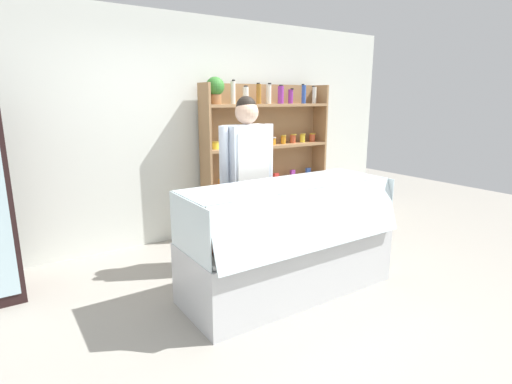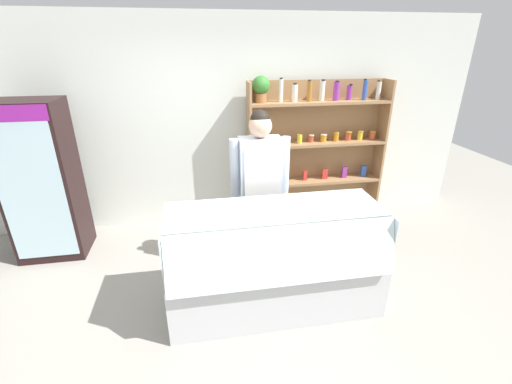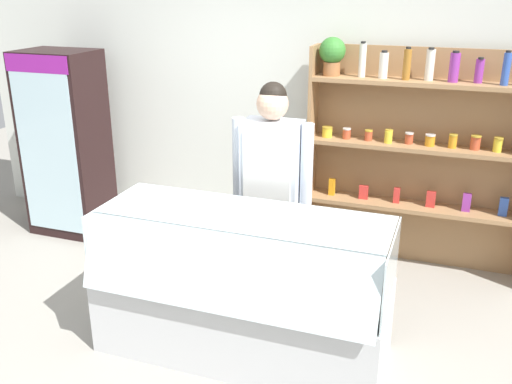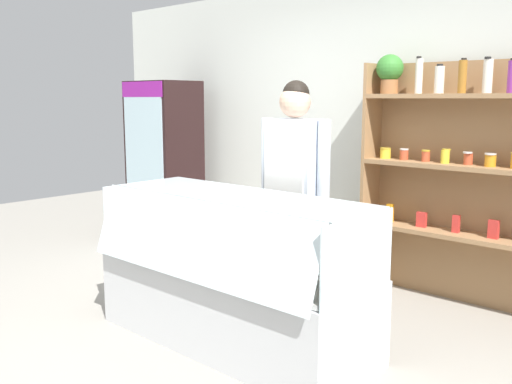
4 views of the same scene
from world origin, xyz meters
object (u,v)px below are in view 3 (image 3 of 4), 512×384
(drinks_fridge, at_px, (66,144))
(shelving_unit, at_px, (413,146))
(deli_display_case, at_px, (242,310))
(shop_clerk, at_px, (272,178))

(drinks_fridge, height_order, shelving_unit, shelving_unit)
(drinks_fridge, relative_size, deli_display_case, 0.93)
(drinks_fridge, relative_size, shop_clerk, 1.03)
(drinks_fridge, distance_m, deli_display_case, 2.80)
(shelving_unit, bearing_deg, deli_display_case, -117.78)
(shelving_unit, bearing_deg, drinks_fridge, -173.57)
(deli_display_case, relative_size, shop_clerk, 1.10)
(shop_clerk, bearing_deg, deli_display_case, -88.96)
(shop_clerk, bearing_deg, drinks_fridge, 163.79)
(deli_display_case, bearing_deg, shop_clerk, 91.04)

